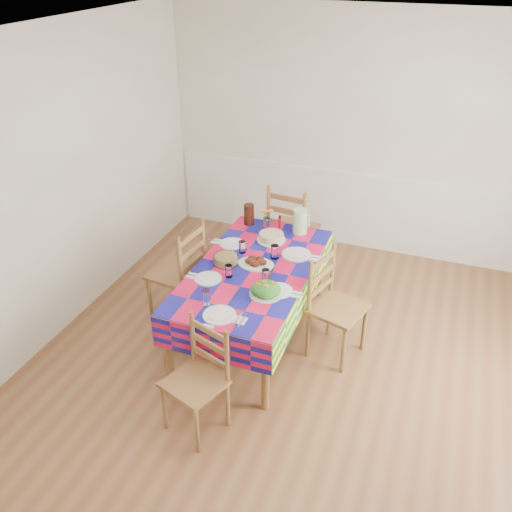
{
  "coord_description": "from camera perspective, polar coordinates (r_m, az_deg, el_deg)",
  "views": [
    {
      "loc": [
        0.93,
        -3.35,
        3.24
      ],
      "look_at": [
        -0.42,
        0.27,
        0.97
      ],
      "focal_mm": 38.0,
      "sensor_mm": 36.0,
      "label": 1
    }
  ],
  "objects": [
    {
      "name": "setting_right_far",
      "position": [
        4.95,
        3.53,
        0.25
      ],
      "size": [
        0.51,
        0.3,
        0.13
      ],
      "rotation": [
        0.0,
        0.0,
        -1.57
      ],
      "color": "white",
      "rests_on": "dining_table"
    },
    {
      "name": "setting_near_head",
      "position": [
        4.24,
        -4.31,
        -5.52
      ],
      "size": [
        0.42,
        0.28,
        0.12
      ],
      "color": "white",
      "rests_on": "dining_table"
    },
    {
      "name": "setting_left_far",
      "position": [
        5.09,
        -2.22,
        1.2
      ],
      "size": [
        0.43,
        0.26,
        0.11
      ],
      "rotation": [
        0.0,
        0.0,
        1.57
      ],
      "color": "white",
      "rests_on": "dining_table"
    },
    {
      "name": "pasta_bowl",
      "position": [
        4.83,
        -3.2,
        -0.38
      ],
      "size": [
        0.22,
        0.22,
        0.08
      ],
      "color": "white",
      "rests_on": "dining_table"
    },
    {
      "name": "salad_platter",
      "position": [
        4.41,
        1.04,
        -3.58
      ],
      "size": [
        0.27,
        0.27,
        0.11
      ],
      "color": "white",
      "rests_on": "dining_table"
    },
    {
      "name": "tea_pitcher",
      "position": [
        5.48,
        -0.74,
        4.4
      ],
      "size": [
        0.11,
        0.11,
        0.21
      ],
      "primitive_type": "cylinder",
      "color": "black",
      "rests_on": "dining_table"
    },
    {
      "name": "dining_table",
      "position": [
        4.82,
        -0.29,
        -2.1
      ],
      "size": [
        1.0,
        1.86,
        0.72
      ],
      "color": "brown",
      "rests_on": "room"
    },
    {
      "name": "serving_utensils",
      "position": [
        4.67,
        1.23,
        -2.06
      ],
      "size": [
        0.13,
        0.3,
        0.01
      ],
      "color": "black",
      "rests_on": "dining_table"
    },
    {
      "name": "chair_left",
      "position": [
        5.15,
        -7.98,
        -1.8
      ],
      "size": [
        0.49,
        0.5,
        1.04
      ],
      "rotation": [
        0.0,
        0.0,
        -1.68
      ],
      "color": "brown",
      "rests_on": "room"
    },
    {
      "name": "green_pitcher",
      "position": [
        5.32,
        4.68,
        3.65
      ],
      "size": [
        0.14,
        0.14,
        0.24
      ],
      "primitive_type": "cylinder",
      "color": "#B4E3A0",
      "rests_on": "dining_table"
    },
    {
      "name": "meat_platter",
      "position": [
        4.81,
        -0.02,
        -0.67
      ],
      "size": [
        0.33,
        0.24,
        0.06
      ],
      "color": "white",
      "rests_on": "dining_table"
    },
    {
      "name": "chair_near",
      "position": [
        4.09,
        -6.08,
        -12.84
      ],
      "size": [
        0.5,
        0.49,
        0.91
      ],
      "rotation": [
        0.0,
        0.0,
        -0.34
      ],
      "color": "brown",
      "rests_on": "room"
    },
    {
      "name": "hot_sauce",
      "position": [
        5.43,
        2.51,
        3.64
      ],
      "size": [
        0.03,
        0.03,
        0.13
      ],
      "primitive_type": "cylinder",
      "color": "red",
      "rests_on": "dining_table"
    },
    {
      "name": "setting_left_near",
      "position": [
        4.64,
        -4.33,
        -2.08
      ],
      "size": [
        0.42,
        0.25,
        0.11
      ],
      "rotation": [
        0.0,
        0.0,
        1.57
      ],
      "color": "white",
      "rests_on": "dining_table"
    },
    {
      "name": "flower_vase",
      "position": [
        5.4,
        1.1,
        3.79
      ],
      "size": [
        0.13,
        0.11,
        0.21
      ],
      "color": "white",
      "rests_on": "dining_table"
    },
    {
      "name": "setting_right_near",
      "position": [
        4.51,
        1.93,
        -3.07
      ],
      "size": [
        0.45,
        0.26,
        0.11
      ],
      "rotation": [
        0.0,
        0.0,
        -1.57
      ],
      "color": "white",
      "rests_on": "dining_table"
    },
    {
      "name": "name_card",
      "position": [
        4.09,
        -5.07,
        -7.41
      ],
      "size": [
        0.08,
        0.03,
        0.02
      ],
      "primitive_type": "cube",
      "color": "white",
      "rests_on": "dining_table"
    },
    {
      "name": "room",
      "position": [
        3.96,
        4.4,
        1.85
      ],
      "size": [
        4.58,
        5.08,
        2.78
      ],
      "color": "brown",
      "rests_on": "ground"
    },
    {
      "name": "cake",
      "position": [
        5.2,
        1.62,
        2.0
      ],
      "size": [
        0.28,
        0.28,
        0.08
      ],
      "color": "white",
      "rests_on": "dining_table"
    },
    {
      "name": "chair_far",
      "position": [
        5.84,
        3.72,
        2.69
      ],
      "size": [
        0.52,
        0.5,
        1.06
      ],
      "rotation": [
        0.0,
        0.0,
        3.02
      ],
      "color": "brown",
      "rests_on": "room"
    },
    {
      "name": "chair_right",
      "position": [
        4.75,
        8.18,
        -5.28
      ],
      "size": [
        0.52,
        0.54,
        0.99
      ],
      "rotation": [
        0.0,
        0.0,
        1.28
      ],
      "color": "brown",
      "rests_on": "room"
    },
    {
      "name": "wainscot",
      "position": [
        6.52,
        10.41,
        4.97
      ],
      "size": [
        4.41,
        0.06,
        0.92
      ],
      "color": "white",
      "rests_on": "room"
    }
  ]
}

